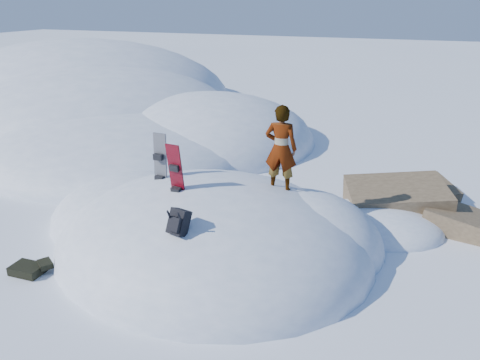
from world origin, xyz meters
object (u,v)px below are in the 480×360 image
(person, at_px, (281,149))
(backpack, at_px, (178,222))
(snowboard_red, at_px, (177,181))
(snowboard_dark, at_px, (160,170))

(person, bearing_deg, backpack, 62.42)
(snowboard_red, height_order, person, person)
(snowboard_dark, distance_m, backpack, 2.47)
(backpack, relative_size, person, 0.29)
(snowboard_red, distance_m, person, 2.27)
(backpack, height_order, person, person)
(snowboard_dark, height_order, backpack, snowboard_dark)
(snowboard_dark, bearing_deg, snowboard_red, -36.93)
(snowboard_dark, xyz_separation_m, person, (2.60, 0.58, 0.62))
(snowboard_dark, xyz_separation_m, backpack, (1.50, -1.96, -0.12))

